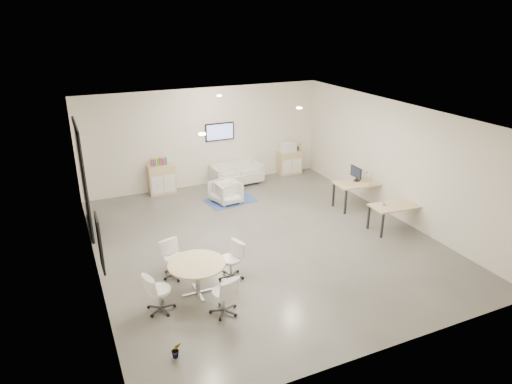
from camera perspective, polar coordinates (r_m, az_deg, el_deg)
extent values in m
cube|color=#504E49|center=(11.82, 0.89, -7.75)|extent=(8.00, 9.00, 0.80)
cube|color=white|center=(10.47, 1.02, 11.72)|extent=(8.00, 9.00, 0.80)
cube|color=white|center=(15.37, -6.87, 7.12)|extent=(8.00, 0.80, 3.20)
cube|color=white|center=(7.29, 17.78, -10.87)|extent=(8.00, 0.80, 3.20)
cube|color=white|center=(10.07, -22.39, -2.26)|extent=(0.80, 9.00, 3.20)
cube|color=white|center=(13.37, 18.34, 3.97)|extent=(0.80, 9.00, 3.20)
cube|color=black|center=(12.48, -20.91, 1.58)|extent=(0.02, 1.90, 2.85)
cube|color=black|center=(12.12, -21.68, 7.76)|extent=(0.06, 1.90, 0.08)
cube|color=black|center=(11.63, -20.46, 0.21)|extent=(0.06, 0.08, 2.85)
cube|color=black|center=(13.35, -21.14, 2.80)|extent=(0.06, 0.08, 2.85)
cube|color=black|center=(12.63, -20.88, 1.80)|extent=(0.06, 0.07, 2.85)
cube|color=#B2B2B7|center=(12.19, -20.24, -0.69)|extent=(0.04, 0.60, 0.05)
cube|color=black|center=(8.64, -18.95, -6.08)|extent=(0.04, 0.54, 1.04)
cube|color=white|center=(8.64, -18.80, -6.05)|extent=(0.01, 0.46, 0.96)
cube|color=#D75D6E|center=(8.73, -18.62, -7.22)|extent=(0.01, 0.32, 0.30)
cube|color=black|center=(15.08, -4.57, 7.52)|extent=(0.98, 0.05, 0.58)
cube|color=#93A7FF|center=(15.06, -4.53, 7.50)|extent=(0.90, 0.01, 0.50)
cylinder|color=#FFEAC6|center=(9.00, -6.76, 7.21)|extent=(0.14, 0.14, 0.03)
cylinder|color=#FFEAC6|center=(11.52, 5.43, 10.41)|extent=(0.14, 0.14, 0.03)
cylinder|color=#FFEAC6|center=(13.27, -4.62, 11.91)|extent=(0.14, 0.14, 0.03)
cube|color=tan|center=(14.73, -11.69, 1.58)|extent=(0.83, 0.42, 0.94)
cube|color=white|center=(14.53, -12.20, 0.86)|extent=(0.35, 0.02, 0.56)
cube|color=white|center=(14.60, -10.74, 1.08)|extent=(0.35, 0.02, 0.56)
cube|color=tan|center=(16.27, 4.21, 3.71)|extent=(0.84, 0.39, 0.84)
cube|color=white|center=(16.04, 3.94, 3.14)|extent=(0.35, 0.02, 0.50)
cube|color=white|center=(16.22, 5.14, 3.31)|extent=(0.35, 0.02, 0.50)
cube|color=red|center=(14.50, -12.87, 3.58)|extent=(0.04, 0.14, 0.22)
cube|color=#337FCC|center=(14.51, -12.62, 3.62)|extent=(0.04, 0.14, 0.22)
cube|color=gold|center=(14.52, -12.38, 3.65)|extent=(0.04, 0.14, 0.22)
cube|color=#4CB24C|center=(14.53, -12.14, 3.68)|extent=(0.04, 0.14, 0.22)
cube|color=#CC6619|center=(14.54, -11.90, 3.72)|extent=(0.04, 0.14, 0.22)
cube|color=purple|center=(14.56, -11.66, 3.75)|extent=(0.04, 0.14, 0.22)
cube|color=#E54C7F|center=(14.57, -11.42, 3.79)|extent=(0.04, 0.14, 0.22)
cube|color=teal|center=(14.58, -11.19, 3.82)|extent=(0.04, 0.14, 0.22)
cube|color=white|center=(16.07, 4.01, 5.59)|extent=(0.50, 0.42, 0.29)
cube|color=white|center=(16.02, 4.02, 6.19)|extent=(0.37, 0.31, 0.06)
cube|color=silver|center=(15.27, -2.44, 1.89)|extent=(1.69, 0.94, 0.31)
cube|color=silver|center=(15.45, -2.90, 3.32)|extent=(1.64, 0.31, 0.31)
cube|color=silver|center=(14.97, -5.10, 2.04)|extent=(0.21, 0.83, 0.61)
cube|color=silver|center=(15.49, 0.11, 2.80)|extent=(0.21, 0.83, 0.61)
cube|color=#33539C|center=(14.02, -3.16, -1.06)|extent=(1.57, 1.14, 0.01)
imported|color=silver|center=(13.87, -4.15, 0.20)|extent=(0.82, 0.85, 0.70)
imported|color=silver|center=(13.74, -3.45, 0.03)|extent=(0.74, 0.70, 0.71)
cube|color=tan|center=(13.67, 12.83, 1.10)|extent=(1.50, 0.83, 0.04)
cube|color=black|center=(13.19, 11.13, -1.29)|extent=(0.05, 0.05, 0.72)
cube|color=black|center=(13.98, 15.68, -0.38)|extent=(0.05, 0.05, 0.72)
cube|color=black|center=(13.66, 9.65, -0.37)|extent=(0.05, 0.05, 0.72)
cube|color=black|center=(14.42, 14.14, 0.46)|extent=(0.05, 0.05, 0.72)
cube|color=tan|center=(12.48, 17.04, -1.66)|extent=(1.37, 0.76, 0.04)
cube|color=black|center=(12.05, 15.51, -4.13)|extent=(0.05, 0.05, 0.65)
cube|color=black|center=(12.82, 19.77, -3.05)|extent=(0.05, 0.05, 0.65)
cube|color=black|center=(12.45, 13.89, -3.12)|extent=(0.05, 0.05, 0.65)
cube|color=black|center=(13.19, 18.12, -2.15)|extent=(0.05, 0.05, 0.65)
cylinder|color=black|center=(13.77, 12.47, 1.42)|extent=(0.20, 0.20, 0.02)
cube|color=black|center=(13.73, 12.51, 1.89)|extent=(0.04, 0.03, 0.24)
cube|color=black|center=(13.65, 12.39, 2.45)|extent=(0.03, 0.50, 0.32)
cylinder|color=tan|center=(9.33, -7.43, -8.91)|extent=(1.16, 1.16, 0.04)
cylinder|color=#B2B2B7|center=(9.51, -7.32, -10.75)|extent=(0.10, 0.10, 0.67)
cube|color=#B2B2B7|center=(9.68, -7.23, -12.34)|extent=(0.68, 0.06, 0.03)
cube|color=#B2B2B7|center=(9.68, -7.23, -12.34)|extent=(0.06, 0.68, 0.03)
imported|color=#3F7F3F|center=(16.24, 5.22, 5.58)|extent=(0.26, 0.29, 0.21)
imported|color=#3F7F3F|center=(8.20, -9.92, -19.31)|extent=(0.20, 0.32, 0.13)
imported|color=white|center=(12.35, 15.61, -1.38)|extent=(0.11, 0.09, 0.11)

